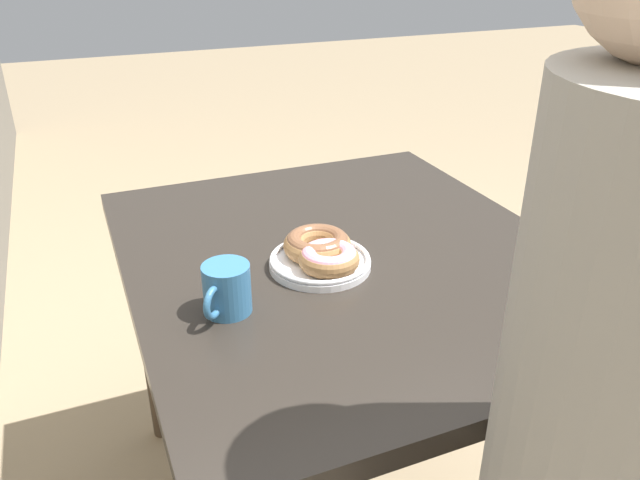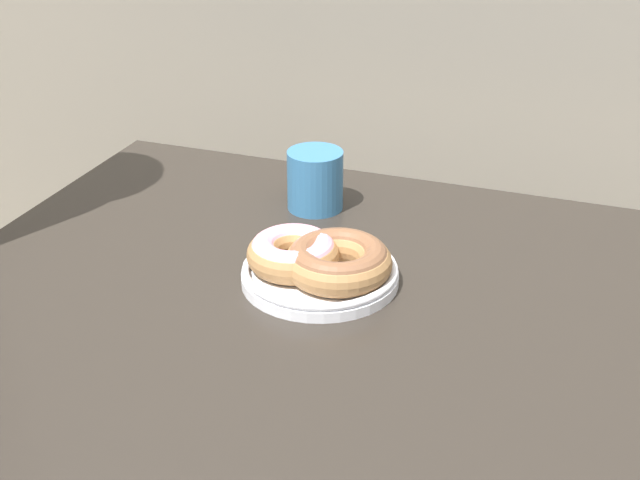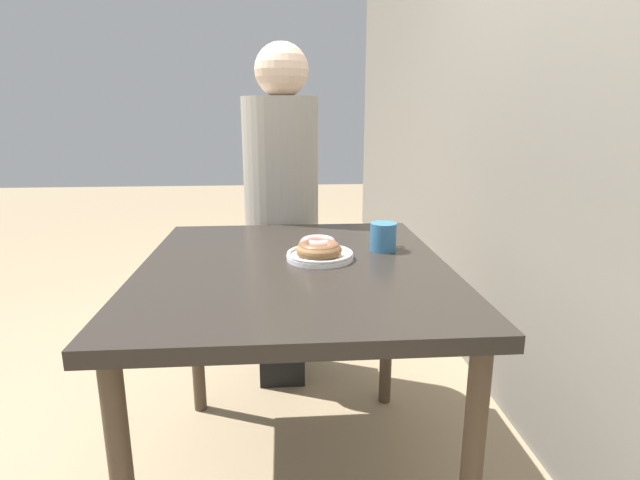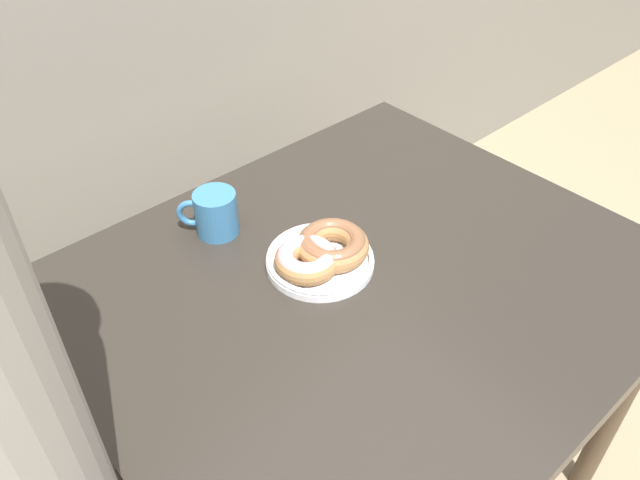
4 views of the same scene
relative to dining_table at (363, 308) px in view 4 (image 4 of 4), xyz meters
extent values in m
cube|color=#28231E|center=(0.00, 0.00, 0.06)|extent=(1.05, 0.89, 0.04)
cylinder|color=#473828|center=(0.46, -0.39, -0.32)|extent=(0.05, 0.05, 0.72)
cylinder|color=#473828|center=(-0.46, 0.39, -0.32)|extent=(0.05, 0.05, 0.72)
cylinder|color=#473828|center=(0.46, 0.39, -0.32)|extent=(0.05, 0.05, 0.72)
cylinder|color=white|center=(-0.04, 0.08, 0.09)|extent=(0.20, 0.20, 0.01)
torus|color=white|center=(-0.04, 0.08, 0.10)|extent=(0.20, 0.20, 0.01)
torus|color=#9E7042|center=(-0.01, 0.07, 0.12)|extent=(0.15, 0.15, 0.04)
torus|color=brown|center=(-0.01, 0.07, 0.12)|extent=(0.14, 0.14, 0.03)
torus|color=#9E7042|center=(-0.07, 0.07, 0.12)|extent=(0.17, 0.17, 0.04)
torus|color=pink|center=(-0.07, 0.07, 0.12)|extent=(0.15, 0.15, 0.03)
cylinder|color=teal|center=(-0.12, 0.29, 0.13)|extent=(0.08, 0.08, 0.09)
cylinder|color=#382114|center=(-0.12, 0.29, 0.17)|extent=(0.07, 0.07, 0.00)
torus|color=teal|center=(-0.16, 0.32, 0.13)|extent=(0.05, 0.05, 0.06)
camera|label=1|loc=(-1.04, 0.49, 0.68)|focal=35.00mm
camera|label=2|loc=(0.30, -0.85, 0.65)|focal=50.00mm
camera|label=3|loc=(1.40, -0.03, 0.51)|focal=28.00mm
camera|label=4|loc=(-0.62, -0.56, 0.86)|focal=35.00mm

